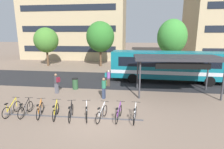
{
  "coord_description": "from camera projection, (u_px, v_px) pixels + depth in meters",
  "views": [
    {
      "loc": [
        2.19,
        -9.83,
        4.98
      ],
      "look_at": [
        0.4,
        4.09,
        1.8
      ],
      "focal_mm": 28.55,
      "sensor_mm": 36.0,
      "label": 1
    }
  ],
  "objects": [
    {
      "name": "city_bus",
      "position": [
        170.0,
        65.0,
        18.72
      ],
      "size": [
        12.11,
        3.04,
        3.2
      ],
      "rotation": [
        0.0,
        0.0,
        -0.04
      ],
      "color": "#0F6070",
      "rests_on": "ground"
    },
    {
      "name": "building_left_wing",
      "position": [
        76.0,
        13.0,
        37.71
      ],
      "size": [
        20.58,
        10.99,
        18.64
      ],
      "color": "tan",
      "rests_on": "ground"
    },
    {
      "name": "parked_bicycle_black_1",
      "position": [
        26.0,
        109.0,
        11.15
      ],
      "size": [
        0.52,
        1.72,
        0.99
      ],
      "rotation": [
        0.0,
        0.0,
        1.62
      ],
      "color": "black",
      "rests_on": "ground"
    },
    {
      "name": "commuter_maroon_pack_0",
      "position": [
        56.0,
        82.0,
        15.13
      ],
      "size": [
        0.6,
        0.48,
        1.74
      ],
      "rotation": [
        0.0,
        0.0,
        2.77
      ],
      "color": "#565660",
      "rests_on": "ground"
    },
    {
      "name": "bus_lane_asphalt",
      "position": [
        114.0,
        80.0,
        19.84
      ],
      "size": [
        80.0,
        7.2,
        0.01
      ],
      "primitive_type": "cube",
      "color": "#232326",
      "rests_on": "ground"
    },
    {
      "name": "trash_bin",
      "position": [
        75.0,
        84.0,
        16.45
      ],
      "size": [
        0.55,
        0.55,
        1.03
      ],
      "color": "#284C2D",
      "rests_on": "ground"
    },
    {
      "name": "street_tree_0",
      "position": [
        100.0,
        37.0,
        27.39
      ],
      "size": [
        4.31,
        4.31,
        6.92
      ],
      "color": "brown",
      "rests_on": "ground"
    },
    {
      "name": "bike_rack",
      "position": [
        71.0,
        116.0,
        10.87
      ],
      "size": [
        8.72,
        0.34,
        0.7
      ],
      "rotation": [
        0.0,
        0.0,
        0.03
      ],
      "color": "#47474C",
      "rests_on": "ground"
    },
    {
      "name": "parked_bicycle_yellow_3",
      "position": [
        56.0,
        111.0,
        10.84
      ],
      "size": [
        0.57,
        1.69,
        0.99
      ],
      "rotation": [
        0.0,
        0.0,
        1.79
      ],
      "color": "black",
      "rests_on": "ground"
    },
    {
      "name": "parked_bicycle_silver_5",
      "position": [
        87.0,
        113.0,
        10.67
      ],
      "size": [
        0.62,
        1.68,
        0.99
      ],
      "rotation": [
        0.0,
        0.0,
        1.83
      ],
      "color": "black",
      "rests_on": "ground"
    },
    {
      "name": "parked_bicycle_purple_7",
      "position": [
        119.0,
        114.0,
        10.54
      ],
      "size": [
        0.52,
        1.71,
        0.99
      ],
      "rotation": [
        0.0,
        0.0,
        1.44
      ],
      "color": "black",
      "rests_on": "ground"
    },
    {
      "name": "parked_bicycle_yellow_0",
      "position": [
        12.0,
        109.0,
        11.21
      ],
      "size": [
        0.52,
        1.72,
        0.99
      ],
      "rotation": [
        0.0,
        0.0,
        1.56
      ],
      "color": "black",
      "rests_on": "ground"
    },
    {
      "name": "commuter_olive_pack_2",
      "position": [
        104.0,
        87.0,
        13.93
      ],
      "size": [
        0.42,
        0.58,
        1.69
      ],
      "rotation": [
        0.0,
        0.0,
        4.47
      ],
      "color": "#2D3851",
      "rests_on": "ground"
    },
    {
      "name": "street_tree_1",
      "position": [
        172.0,
        37.0,
        25.71
      ],
      "size": [
        4.2,
        4.2,
        7.12
      ],
      "color": "brown",
      "rests_on": "ground"
    },
    {
      "name": "commuter_teal_pack_1",
      "position": [
        108.0,
        77.0,
        17.3
      ],
      "size": [
        0.53,
        0.36,
        1.59
      ],
      "rotation": [
        0.0,
        0.0,
        6.23
      ],
      "color": "#47382D",
      "rests_on": "ground"
    },
    {
      "name": "parked_bicycle_black_4",
      "position": [
        71.0,
        113.0,
        10.69
      ],
      "size": [
        0.54,
        1.7,
        0.99
      ],
      "rotation": [
        0.0,
        0.0,
        1.76
      ],
      "color": "black",
      "rests_on": "ground"
    },
    {
      "name": "street_tree_2",
      "position": [
        46.0,
        40.0,
        27.79
      ],
      "size": [
        3.72,
        3.72,
        6.0
      ],
      "color": "brown",
      "rests_on": "ground"
    },
    {
      "name": "transit_shelter",
      "position": [
        178.0,
        59.0,
        14.52
      ],
      "size": [
        7.21,
        3.83,
        3.21
      ],
      "rotation": [
        0.0,
        0.0,
        0.05
      ],
      "color": "#38383D",
      "rests_on": "ground"
    },
    {
      "name": "parked_bicycle_orange_2",
      "position": [
        40.0,
        110.0,
        11.02
      ],
      "size": [
        0.64,
        1.67,
        0.99
      ],
      "rotation": [
        0.0,
        0.0,
        1.85
      ],
      "color": "black",
      "rests_on": "ground"
    },
    {
      "name": "parked_bicycle_white_8",
      "position": [
        135.0,
        115.0,
        10.41
      ],
      "size": [
        0.52,
        1.72,
        0.99
      ],
      "rotation": [
        0.0,
        0.0,
        1.48
      ],
      "color": "black",
      "rests_on": "ground"
    },
    {
      "name": "parked_bicycle_silver_6",
      "position": [
        102.0,
        114.0,
        10.55
      ],
      "size": [
        0.56,
        1.69,
        0.99
      ],
      "rotation": [
        0.0,
        0.0,
        1.36
      ],
      "color": "black",
      "rests_on": "ground"
    },
    {
      "name": "ground",
      "position": [
        97.0,
        118.0,
        10.88
      ],
      "size": [
        200.0,
        200.0,
        0.0
      ],
      "primitive_type": "plane",
      "color": "#7A6656"
    }
  ]
}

